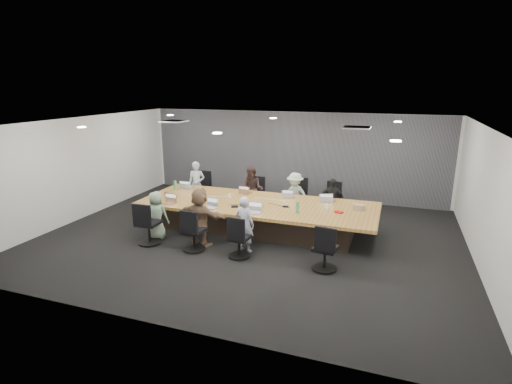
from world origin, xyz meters
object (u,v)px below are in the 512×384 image
(chair_6, at_px, (239,241))
(person_3, at_px, (332,200))
(chair_0, at_px, (202,191))
(laptop_0, at_px, (188,187))
(person_0, at_px, (197,184))
(stapler, at_px, (255,205))
(laptop_4, at_px, (168,203))
(laptop_5, at_px, (211,208))
(person_5, at_px, (200,217))
(person_6, at_px, (245,224))
(conference_table, at_px, (257,215))
(person_2, at_px, (295,195))
(bottle_green_left, at_px, (175,185))
(laptop_2, at_px, (290,197))
(laptop_1, at_px, (245,192))
(snack_packet, at_px, (339,212))
(chair_4, at_px, (149,226))
(chair_2, at_px, (298,199))
(chair_7, at_px, (325,252))
(chair_1, at_px, (256,197))
(mug_brown, at_px, (166,194))
(chair_5, at_px, (194,234))
(person_1, at_px, (252,190))
(bottle_green_right, at_px, (297,208))
(laptop_6, at_px, (253,212))
(person_4, at_px, (157,215))
(bottle_clear, at_px, (200,192))
(canvas_bag, at_px, (359,207))
(laptop_3, at_px, (329,200))

(chair_6, xyz_separation_m, person_3, (1.50, 3.05, 0.23))
(chair_0, relative_size, laptop_0, 2.28)
(person_0, relative_size, stapler, 9.62)
(laptop_4, bearing_deg, laptop_5, 4.13)
(person_5, distance_m, person_6, 1.11)
(conference_table, height_order, person_2, person_2)
(person_2, height_order, bottle_green_left, person_2)
(conference_table, distance_m, person_5, 1.67)
(laptop_2, height_order, person_3, person_3)
(person_0, height_order, laptop_1, person_0)
(snack_packet, bearing_deg, laptop_4, -171.16)
(chair_4, bearing_deg, chair_2, 48.70)
(laptop_4, relative_size, person_5, 0.25)
(chair_0, relative_size, snack_packet, 4.63)
(chair_4, bearing_deg, chair_7, -2.24)
(chair_2, xyz_separation_m, stapler, (-0.59, -1.99, 0.34))
(chair_4, bearing_deg, laptop_2, 39.94)
(chair_2, bearing_deg, chair_6, 80.22)
(chair_6, relative_size, bottle_green_left, 2.85)
(laptop_0, height_order, person_2, person_2)
(chair_1, height_order, mug_brown, mug_brown)
(chair_6, height_order, laptop_1, laptop_1)
(laptop_4, relative_size, bottle_green_left, 1.31)
(conference_table, relative_size, mug_brown, 50.73)
(chair_5, xyz_separation_m, person_3, (2.61, 3.05, 0.21))
(laptop_5, bearing_deg, person_1, 87.67)
(chair_2, bearing_deg, bottle_green_right, 101.34)
(chair_0, xyz_separation_m, mug_brown, (-0.10, -1.91, 0.39))
(chair_7, distance_m, bottle_green_right, 1.58)
(laptop_0, xyz_separation_m, snack_packet, (4.52, -0.95, 0.01))
(chair_6, relative_size, mug_brown, 6.31)
(chair_0, xyz_separation_m, person_3, (4.12, -0.35, 0.20))
(person_5, bearing_deg, chair_0, -49.42)
(person_1, relative_size, laptop_6, 4.00)
(chair_0, height_order, chair_4, chair_4)
(chair_7, distance_m, person_5, 3.01)
(chair_6, distance_m, mug_brown, 3.12)
(chair_2, distance_m, laptop_0, 3.23)
(person_4, relative_size, stapler, 8.20)
(laptop_2, bearing_deg, laptop_6, 59.98)
(person_6, bearing_deg, bottle_clear, -26.10)
(chair_6, bearing_deg, laptop_2, 84.85)
(canvas_bag, bearing_deg, stapler, -167.83)
(chair_6, height_order, laptop_0, laptop_0)
(laptop_5, xyz_separation_m, canvas_bag, (3.42, 1.04, 0.06))
(chair_0, height_order, bottle_clear, bottle_clear)
(person_5, bearing_deg, stapler, -118.47)
(conference_table, xyz_separation_m, person_5, (-0.93, -1.35, 0.29))
(laptop_4, relative_size, canvas_bag, 1.35)
(laptop_3, height_order, stapler, stapler)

